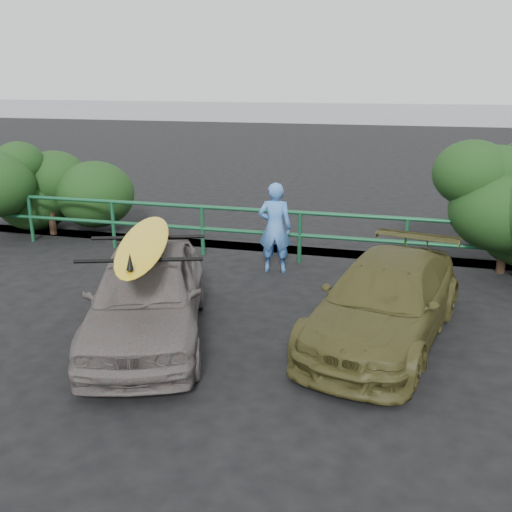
{
  "coord_description": "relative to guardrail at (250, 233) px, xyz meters",
  "views": [
    {
      "loc": [
        2.88,
        -5.54,
        3.47
      ],
      "look_at": [
        0.85,
        2.22,
        0.96
      ],
      "focal_mm": 40.0,
      "sensor_mm": 36.0,
      "label": 1
    }
  ],
  "objects": [
    {
      "name": "sedan",
      "position": [
        -0.41,
        -3.88,
        0.12
      ],
      "size": [
        2.63,
        4.03,
        1.28
      ],
      "primitive_type": "imported",
      "rotation": [
        0.0,
        0.0,
        0.32
      ],
      "color": "#5D5553",
      "rests_on": "ground"
    },
    {
      "name": "surfboard",
      "position": [
        -0.41,
        -3.88,
        0.85
      ],
      "size": [
        1.54,
        3.03,
        0.09
      ],
      "primitive_type": "ellipsoid",
      "rotation": [
        0.0,
        0.0,
        0.32
      ],
      "color": "gold",
      "rests_on": "roof_rack"
    },
    {
      "name": "ocean",
      "position": [
        0.0,
        55.0,
        -0.52
      ],
      "size": [
        200.0,
        200.0,
        0.0
      ],
      "primitive_type": "plane",
      "color": "#565E69",
      "rests_on": "ground"
    },
    {
      "name": "olive_vehicle",
      "position": [
        2.76,
        -3.08,
        0.04
      ],
      "size": [
        2.38,
        4.1,
        1.12
      ],
      "primitive_type": "imported",
      "rotation": [
        0.0,
        0.0,
        -0.23
      ],
      "color": "#46421E",
      "rests_on": "ground"
    },
    {
      "name": "guardrail",
      "position": [
        0.0,
        0.0,
        0.0
      ],
      "size": [
        14.0,
        0.08,
        1.04
      ],
      "primitive_type": null,
      "color": "#164F2F",
      "rests_on": "ground"
    },
    {
      "name": "man",
      "position": [
        0.65,
        -0.65,
        0.32
      ],
      "size": [
        0.66,
        0.48,
        1.68
      ],
      "primitive_type": "imported",
      "rotation": [
        0.0,
        0.0,
        3.27
      ],
      "color": "#457FD0",
      "rests_on": "ground"
    },
    {
      "name": "roof_rack",
      "position": [
        -0.41,
        -3.88,
        0.78
      ],
      "size": [
        1.87,
        1.56,
        0.05
      ],
      "primitive_type": null,
      "rotation": [
        0.0,
        0.0,
        0.32
      ],
      "color": "black",
      "rests_on": "sedan"
    },
    {
      "name": "ground",
      "position": [
        0.0,
        -5.0,
        -0.52
      ],
      "size": [
        80.0,
        80.0,
        0.0
      ],
      "primitive_type": "plane",
      "color": "black"
    },
    {
      "name": "shrub_left",
      "position": [
        -4.8,
        0.4,
        0.57
      ],
      "size": [
        3.2,
        2.4,
        2.18
      ],
      "primitive_type": null,
      "color": "#1A3C16",
      "rests_on": "ground"
    }
  ]
}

